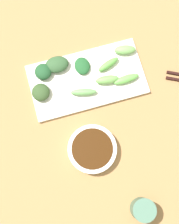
% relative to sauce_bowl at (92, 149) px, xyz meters
% --- Properties ---
extents(tabletop, '(2.10, 2.10, 0.02)m').
position_rel_sauce_bowl_xyz_m(tabletop, '(0.11, -0.03, -0.03)').
color(tabletop, '#9B7246').
rests_on(tabletop, ground).
extents(sauce_bowl, '(0.14, 0.14, 0.03)m').
position_rel_sauce_bowl_xyz_m(sauce_bowl, '(0.00, 0.00, 0.00)').
color(sauce_bowl, white).
rests_on(sauce_bowl, tabletop).
extents(serving_plate, '(0.19, 0.36, 0.01)m').
position_rel_sauce_bowl_xyz_m(serving_plate, '(0.22, -0.04, -0.01)').
color(serving_plate, silver).
rests_on(serving_plate, tabletop).
extents(broccoli_stalk_0, '(0.04, 0.08, 0.02)m').
position_rel_sauce_bowl_xyz_m(broccoli_stalk_0, '(0.17, -0.02, 0.00)').
color(broccoli_stalk_0, '#65A158').
rests_on(broccoli_stalk_0, serving_plate).
extents(broccoli_stalk_1, '(0.05, 0.08, 0.02)m').
position_rel_sauce_bowl_xyz_m(broccoli_stalk_1, '(0.24, -0.12, 0.00)').
color(broccoli_stalk_1, '#5FA847').
rests_on(broccoli_stalk_1, serving_plate).
extents(broccoli_leafy_2, '(0.06, 0.08, 0.03)m').
position_rel_sauce_bowl_xyz_m(broccoli_leafy_2, '(0.28, 0.03, 0.01)').
color(broccoli_leafy_2, '#2F522E').
rests_on(broccoli_leafy_2, serving_plate).
extents(broccoli_leafy_3, '(0.06, 0.05, 0.02)m').
position_rel_sauce_bowl_xyz_m(broccoli_leafy_3, '(0.26, -0.04, 0.00)').
color(broccoli_leafy_3, '#1F5429').
rests_on(broccoli_leafy_3, serving_plate).
extents(broccoli_leafy_4, '(0.06, 0.06, 0.03)m').
position_rel_sauce_bowl_xyz_m(broccoli_leafy_4, '(0.27, 0.08, 0.01)').
color(broccoli_leafy_4, '#1D4927').
rests_on(broccoli_leafy_4, serving_plate).
extents(broccoli_stalk_5, '(0.03, 0.08, 0.02)m').
position_rel_sauce_bowl_xyz_m(broccoli_stalk_5, '(0.18, -0.16, 0.00)').
color(broccoli_stalk_5, '#62B04C').
rests_on(broccoli_stalk_5, serving_plate).
extents(broccoli_leafy_6, '(0.06, 0.06, 0.03)m').
position_rel_sauce_bowl_xyz_m(broccoli_leafy_6, '(0.21, 0.10, 0.01)').
color(broccoli_leafy_6, '#2F4824').
rests_on(broccoli_leafy_6, serving_plate).
extents(broccoli_stalk_7, '(0.04, 0.07, 0.02)m').
position_rel_sauce_bowl_xyz_m(broccoli_stalk_7, '(0.27, -0.18, 0.01)').
color(broccoli_stalk_7, '#71A959').
rests_on(broccoli_stalk_7, serving_plate).
extents(broccoli_stalk_8, '(0.04, 0.07, 0.02)m').
position_rel_sauce_bowl_xyz_m(broccoli_stalk_8, '(0.19, -0.10, 0.01)').
color(broccoli_stalk_8, '#6AA451').
rests_on(broccoli_stalk_8, serving_plate).
extents(tea_cup, '(0.07, 0.07, 0.06)m').
position_rel_sauce_bowl_xyz_m(tea_cup, '(-0.20, -0.09, 0.01)').
color(tea_cup, '#4B725E').
rests_on(tea_cup, tabletop).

